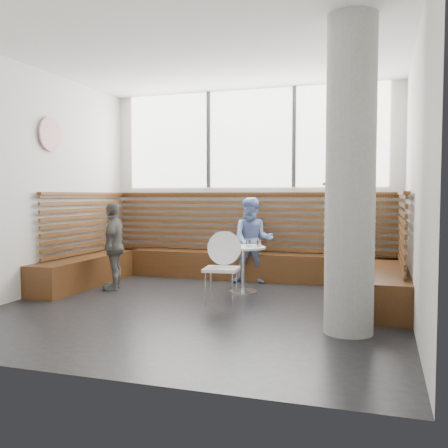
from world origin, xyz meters
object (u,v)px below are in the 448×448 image
(child_left, at_px, (114,246))
(adult_man, at_px, (347,233))
(concrete_column, at_px, (350,177))
(cafe_table, at_px, (243,260))
(child_back, at_px, (253,240))
(cafe_chair, at_px, (223,261))

(child_left, bearing_deg, adult_man, 76.30)
(concrete_column, height_order, cafe_table, concrete_column)
(adult_man, bearing_deg, child_back, 66.67)
(concrete_column, xyz_separation_m, cafe_chair, (-1.65, 0.93, -1.05))
(adult_man, distance_m, child_left, 3.40)
(concrete_column, distance_m, child_left, 3.90)
(child_back, xyz_separation_m, child_left, (-1.86, -1.15, -0.03))
(cafe_chair, bearing_deg, concrete_column, -35.67)
(cafe_table, bearing_deg, cafe_chair, -93.45)
(child_back, bearing_deg, cafe_chair, -99.94)
(child_left, bearing_deg, cafe_chair, 57.94)
(adult_man, relative_size, child_left, 1.38)
(adult_man, xyz_separation_m, child_left, (-3.38, -0.28, -0.25))
(child_left, bearing_deg, child_back, 103.30)
(adult_man, xyz_separation_m, child_back, (-1.52, 0.87, -0.21))
(concrete_column, distance_m, child_back, 3.16)
(adult_man, bearing_deg, concrete_column, -168.76)
(cafe_table, bearing_deg, child_left, -169.70)
(cafe_chair, bearing_deg, cafe_table, 80.40)
(concrete_column, relative_size, cafe_table, 4.79)
(concrete_column, relative_size, child_left, 2.44)
(concrete_column, relative_size, cafe_chair, 3.40)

